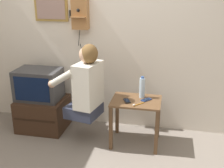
{
  "coord_description": "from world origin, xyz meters",
  "views": [
    {
      "loc": [
        0.79,
        -2.29,
        1.81
      ],
      "look_at": [
        0.18,
        0.62,
        0.75
      ],
      "focal_mm": 45.0,
      "sensor_mm": 36.0,
      "label": 1
    }
  ],
  "objects_px": {
    "water_bottle": "(142,88)",
    "person": "(86,85)",
    "wall_phone_antique": "(80,12)",
    "toothbrush": "(138,104)",
    "cell_phone_held": "(127,101)",
    "television": "(39,84)",
    "cell_phone_spare": "(146,100)",
    "framed_picture": "(51,5)"
  },
  "relations": [
    {
      "from": "person",
      "to": "framed_picture",
      "type": "relative_size",
      "value": 2.0
    },
    {
      "from": "cell_phone_held",
      "to": "water_bottle",
      "type": "height_order",
      "value": "water_bottle"
    },
    {
      "from": "television",
      "to": "water_bottle",
      "type": "distance_m",
      "value": 1.32
    },
    {
      "from": "framed_picture",
      "to": "water_bottle",
      "type": "relative_size",
      "value": 1.7
    },
    {
      "from": "cell_phone_held",
      "to": "cell_phone_spare",
      "type": "xyz_separation_m",
      "value": [
        0.21,
        0.08,
        0.0
      ]
    },
    {
      "from": "framed_picture",
      "to": "cell_phone_spare",
      "type": "bearing_deg",
      "value": -17.85
    },
    {
      "from": "person",
      "to": "television",
      "type": "relative_size",
      "value": 1.58
    },
    {
      "from": "toothbrush",
      "to": "cell_phone_held",
      "type": "bearing_deg",
      "value": 10.74
    },
    {
      "from": "water_bottle",
      "to": "toothbrush",
      "type": "distance_m",
      "value": 0.26
    },
    {
      "from": "wall_phone_antique",
      "to": "toothbrush",
      "type": "relative_size",
      "value": 6.08
    },
    {
      "from": "wall_phone_antique",
      "to": "person",
      "type": "bearing_deg",
      "value": -67.44
    },
    {
      "from": "water_bottle",
      "to": "television",
      "type": "bearing_deg",
      "value": 178.64
    },
    {
      "from": "person",
      "to": "water_bottle",
      "type": "distance_m",
      "value": 0.65
    },
    {
      "from": "television",
      "to": "cell_phone_held",
      "type": "distance_m",
      "value": 1.18
    },
    {
      "from": "person",
      "to": "framed_picture",
      "type": "xyz_separation_m",
      "value": [
        -0.58,
        0.49,
        0.85
      ]
    },
    {
      "from": "cell_phone_spare",
      "to": "wall_phone_antique",
      "type": "bearing_deg",
      "value": -161.78
    },
    {
      "from": "water_bottle",
      "to": "cell_phone_spare",
      "type": "bearing_deg",
      "value": -52.25
    },
    {
      "from": "wall_phone_antique",
      "to": "framed_picture",
      "type": "distance_m",
      "value": 0.4
    },
    {
      "from": "wall_phone_antique",
      "to": "cell_phone_held",
      "type": "xyz_separation_m",
      "value": [
        0.66,
        -0.44,
        -0.93
      ]
    },
    {
      "from": "wall_phone_antique",
      "to": "toothbrush",
      "type": "xyz_separation_m",
      "value": [
        0.8,
        -0.52,
        -0.93
      ]
    },
    {
      "from": "wall_phone_antique",
      "to": "cell_phone_spare",
      "type": "distance_m",
      "value": 1.33
    },
    {
      "from": "framed_picture",
      "to": "toothbrush",
      "type": "relative_size",
      "value": 3.23
    },
    {
      "from": "framed_picture",
      "to": "cell_phone_spare",
      "type": "height_order",
      "value": "framed_picture"
    },
    {
      "from": "television",
      "to": "toothbrush",
      "type": "bearing_deg",
      "value": -11.36
    },
    {
      "from": "television",
      "to": "water_bottle",
      "type": "relative_size",
      "value": 2.15
    },
    {
      "from": "person",
      "to": "framed_picture",
      "type": "bearing_deg",
      "value": 61.4
    },
    {
      "from": "cell_phone_held",
      "to": "water_bottle",
      "type": "bearing_deg",
      "value": 21.91
    },
    {
      "from": "person",
      "to": "toothbrush",
      "type": "height_order",
      "value": "person"
    },
    {
      "from": "water_bottle",
      "to": "wall_phone_antique",
      "type": "bearing_deg",
      "value": 160.55
    },
    {
      "from": "framed_picture",
      "to": "cell_phone_spare",
      "type": "distance_m",
      "value": 1.67
    },
    {
      "from": "television",
      "to": "cell_phone_spare",
      "type": "distance_m",
      "value": 1.38
    },
    {
      "from": "person",
      "to": "television",
      "type": "height_order",
      "value": "person"
    },
    {
      "from": "wall_phone_antique",
      "to": "framed_picture",
      "type": "xyz_separation_m",
      "value": [
        -0.39,
        0.04,
        0.08
      ]
    },
    {
      "from": "cell_phone_held",
      "to": "wall_phone_antique",
      "type": "bearing_deg",
      "value": 122.95
    },
    {
      "from": "water_bottle",
      "to": "framed_picture",
      "type": "bearing_deg",
      "value": 164.66
    },
    {
      "from": "cell_phone_held",
      "to": "framed_picture",
      "type": "bearing_deg",
      "value": 131.94
    },
    {
      "from": "person",
      "to": "toothbrush",
      "type": "relative_size",
      "value": 6.46
    },
    {
      "from": "cell_phone_held",
      "to": "cell_phone_spare",
      "type": "bearing_deg",
      "value": -3.42
    },
    {
      "from": "water_bottle",
      "to": "person",
      "type": "bearing_deg",
      "value": -166.3
    },
    {
      "from": "person",
      "to": "water_bottle",
      "type": "bearing_deg",
      "value": -64.8
    },
    {
      "from": "wall_phone_antique",
      "to": "water_bottle",
      "type": "distance_m",
      "value": 1.19
    },
    {
      "from": "person",
      "to": "cell_phone_spare",
      "type": "distance_m",
      "value": 0.71
    }
  ]
}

